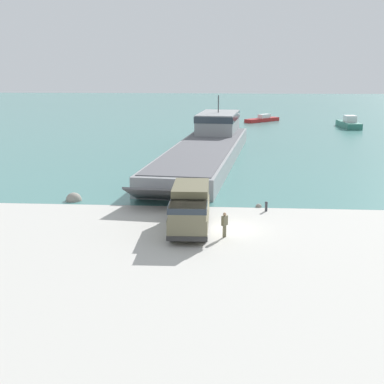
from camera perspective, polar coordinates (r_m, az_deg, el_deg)
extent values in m
plane|color=#B7B5AD|center=(37.83, 3.73, -3.92)|extent=(240.00, 240.00, 0.00)
cube|color=#477F7A|center=(132.47, 4.09, 8.48)|extent=(240.00, 180.00, 0.01)
cube|color=gray|center=(63.72, 1.32, 4.08)|extent=(10.98, 38.63, 1.88)
cube|color=#56565B|center=(63.57, 1.32, 4.95)|extent=(10.25, 37.06, 0.08)
cube|color=gray|center=(76.39, 2.81, 7.40)|extent=(6.11, 11.12, 2.84)
cube|color=#28333D|center=(76.31, 2.81, 8.03)|extent=(6.26, 11.24, 0.85)
cylinder|color=#3F3F42|center=(76.16, 2.83, 9.36)|extent=(0.16, 0.16, 2.40)
cube|color=#56565B|center=(43.41, -2.79, -0.25)|extent=(6.53, 4.63, 1.87)
cube|color=#6B664C|center=(37.05, -0.22, -2.54)|extent=(2.72, 7.23, 1.30)
cube|color=#6B664C|center=(34.49, -0.44, -1.93)|extent=(2.47, 2.49, 0.81)
cube|color=#28333D|center=(34.44, -0.44, -1.61)|extent=(2.54, 2.52, 0.40)
cube|color=brown|center=(37.90, -0.12, -0.15)|extent=(2.56, 4.59, 1.29)
cube|color=#2D2D2D|center=(33.85, -0.55, -4.98)|extent=(2.62, 0.30, 0.32)
cylinder|color=black|center=(35.00, 1.32, -4.22)|extent=(0.42, 1.31, 1.30)
cylinder|color=black|center=(35.12, -2.16, -4.17)|extent=(0.42, 1.31, 1.30)
cylinder|color=black|center=(38.74, 1.49, -2.48)|extent=(0.42, 1.31, 1.30)
cylinder|color=black|center=(38.85, -1.66, -2.44)|extent=(0.42, 1.31, 1.30)
cylinder|color=black|center=(39.80, 1.53, -2.05)|extent=(0.42, 1.31, 1.30)
cylinder|color=black|center=(39.90, -1.53, -2.01)|extent=(0.42, 1.31, 1.30)
cylinder|color=#6B664C|center=(35.94, 3.57, -4.16)|extent=(0.14, 0.14, 0.83)
cylinder|color=#6B664C|center=(35.80, 3.40, -4.23)|extent=(0.14, 0.14, 0.83)
cube|color=#6B664C|center=(35.65, 3.50, -3.05)|extent=(0.45, 0.50, 0.66)
sphere|color=tan|center=(35.53, 3.51, -2.37)|extent=(0.23, 0.23, 0.23)
cube|color=#B22323|center=(110.92, 7.48, 7.63)|extent=(7.42, 7.54, 0.70)
cube|color=silver|center=(111.34, 7.72, 8.03)|extent=(2.77, 2.79, 0.77)
cube|color=#2D7060|center=(103.29, 16.37, 6.90)|extent=(3.28, 8.36, 1.09)
cube|color=silver|center=(102.59, 16.50, 7.50)|extent=(2.06, 2.58, 1.20)
cylinder|color=#333338|center=(42.55, 7.92, -1.63)|extent=(0.20, 0.20, 0.61)
sphere|color=#333338|center=(42.45, 7.94, -1.15)|extent=(0.24, 0.24, 0.24)
sphere|color=gray|center=(43.81, 7.13, -1.58)|extent=(0.52, 0.52, 0.52)
sphere|color=gray|center=(46.59, -12.49, -0.90)|extent=(1.37, 1.37, 1.37)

